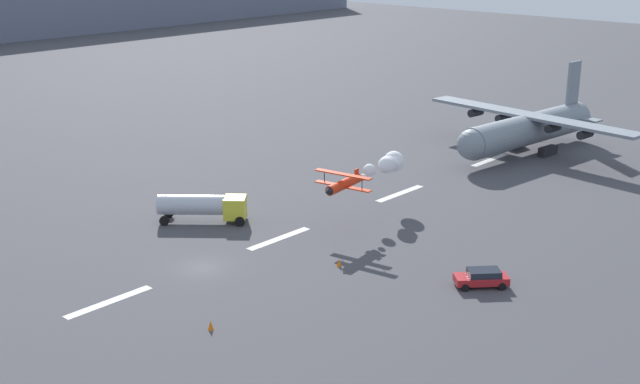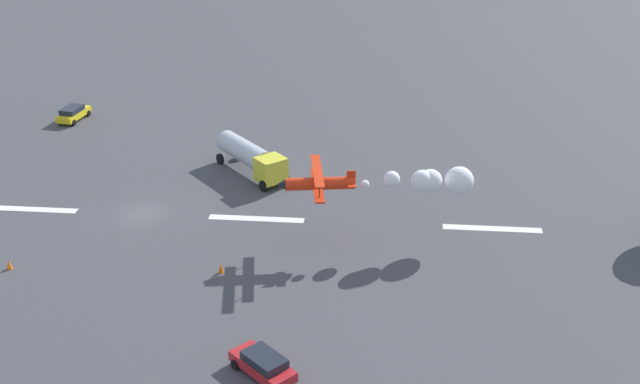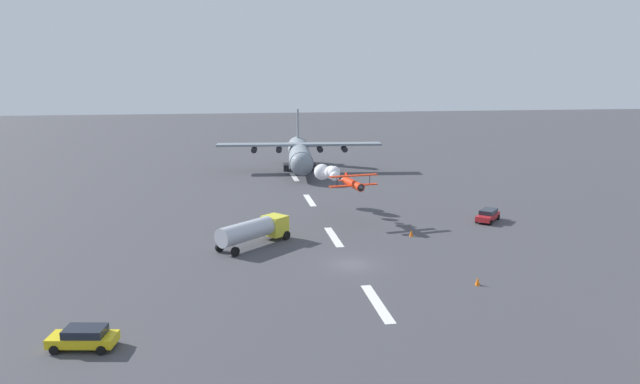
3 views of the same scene
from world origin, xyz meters
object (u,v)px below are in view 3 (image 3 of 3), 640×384
stunt_biplane_red (333,175)px  followme_car_yellow (488,215)px  fuel_tanker_truck (254,230)px  airport_staff_sedan (83,337)px  traffic_cone_far (411,233)px  cargo_transport_plane (300,154)px  traffic_cone_near (478,281)px

stunt_biplane_red → followme_car_yellow: bearing=-115.8°
fuel_tanker_truck → airport_staff_sedan: (-21.87, 12.61, -0.93)m
traffic_cone_far → followme_car_yellow: bearing=-67.0°
followme_car_yellow → airport_staff_sedan: (-27.56, 42.41, -0.00)m
airport_staff_sedan → traffic_cone_far: airport_staff_sedan is taller
followme_car_yellow → airport_staff_sedan: size_ratio=0.96×
stunt_biplane_red → traffic_cone_far: bearing=-154.4°
airport_staff_sedan → cargo_transport_plane: bearing=-19.0°
airport_staff_sedan → traffic_cone_near: (6.81, -31.60, -0.44)m
stunt_biplane_red → cargo_transport_plane: bearing=1.1°
stunt_biplane_red → airport_staff_sedan: size_ratio=3.21×
cargo_transport_plane → stunt_biplane_red: size_ratio=2.07×
airport_staff_sedan → traffic_cone_near: size_ratio=6.31×
airport_staff_sedan → traffic_cone_near: airport_staff_sedan is taller
airport_staff_sedan → traffic_cone_far: 38.08m
stunt_biplane_red → followme_car_yellow: stunt_biplane_red is taller
traffic_cone_near → airport_staff_sedan: bearing=102.2°
cargo_transport_plane → airport_staff_sedan: cargo_transport_plane is taller
traffic_cone_near → stunt_biplane_red: bearing=14.4°
fuel_tanker_truck → traffic_cone_near: fuel_tanker_truck is taller
stunt_biplane_red → traffic_cone_far: stunt_biplane_red is taller
stunt_biplane_red → traffic_cone_near: size_ratio=20.25×
stunt_biplane_red → airport_staff_sedan: bearing=146.6°
cargo_transport_plane → airport_staff_sedan: 71.85m
stunt_biplane_red → traffic_cone_near: (-29.64, -7.59, -4.60)m
fuel_tanker_truck → traffic_cone_far: size_ratio=11.17×
stunt_biplane_red → traffic_cone_far: size_ratio=20.25×
fuel_tanker_truck → airport_staff_sedan: bearing=150.0°
cargo_transport_plane → followme_car_yellow: (-40.32, -18.99, -2.63)m
fuel_tanker_truck → traffic_cone_far: (0.70, -18.06, -1.37)m
cargo_transport_plane → stunt_biplane_red: bearing=-178.9°
stunt_biplane_red → traffic_cone_far: 16.07m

